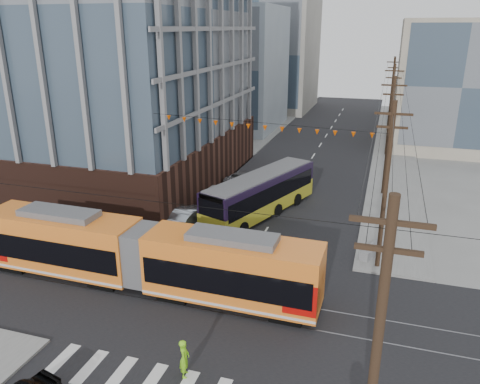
# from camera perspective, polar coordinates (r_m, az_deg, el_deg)

# --- Properties ---
(ground) EXTENTS (160.00, 160.00, 0.00)m
(ground) POSITION_cam_1_polar(r_m,az_deg,el_deg) (24.78, -5.68, -18.00)
(ground) COLOR slate
(office_building) EXTENTS (30.00, 25.00, 28.60)m
(office_building) POSITION_cam_1_polar(r_m,az_deg,el_deg) (50.82, -19.83, 17.57)
(office_building) COLOR #381E16
(office_building) RESTS_ON ground
(bg_bldg_nw_near) EXTENTS (18.00, 16.00, 18.00)m
(bg_bldg_nw_near) POSITION_cam_1_polar(r_m,az_deg,el_deg) (74.56, -2.37, 14.83)
(bg_bldg_nw_near) COLOR #8C99A5
(bg_bldg_nw_near) RESTS_ON ground
(bg_bldg_ne_near) EXTENTS (14.00, 14.00, 16.00)m
(bg_bldg_ne_near) POSITION_cam_1_polar(r_m,az_deg,el_deg) (66.80, 24.67, 11.72)
(bg_bldg_ne_near) COLOR gray
(bg_bldg_ne_near) RESTS_ON ground
(bg_bldg_nw_far) EXTENTS (16.00, 18.00, 20.00)m
(bg_bldg_nw_far) POSITION_cam_1_polar(r_m,az_deg,el_deg) (92.76, 3.78, 16.33)
(bg_bldg_nw_far) COLOR gray
(bg_bldg_nw_far) RESTS_ON ground
(bg_bldg_ne_far) EXTENTS (16.00, 16.00, 14.00)m
(bg_bldg_ne_far) POSITION_cam_1_polar(r_m,az_deg,el_deg) (86.90, 24.51, 12.49)
(bg_bldg_ne_far) COLOR #8C99A5
(bg_bldg_ne_far) RESTS_ON ground
(utility_pole_near) EXTENTS (0.30, 0.30, 11.00)m
(utility_pole_near) POSITION_cam_1_polar(r_m,az_deg,el_deg) (15.30, 16.07, -19.99)
(utility_pole_near) COLOR black
(utility_pole_near) RESTS_ON ground
(utility_pole_far) EXTENTS (0.30, 0.30, 11.00)m
(utility_pole_far) POSITION_cam_1_polar(r_m,az_deg,el_deg) (74.57, 17.95, 11.22)
(utility_pole_far) COLOR black
(utility_pole_far) RESTS_ON ground
(streetcar) EXTENTS (21.52, 3.27, 4.14)m
(streetcar) POSITION_cam_1_polar(r_m,az_deg,el_deg) (28.93, -11.77, -7.60)
(streetcar) COLOR orange
(streetcar) RESTS_ON ground
(city_bus) EXTENTS (6.96, 12.99, 3.63)m
(city_bus) POSITION_cam_1_polar(r_m,az_deg,el_deg) (39.20, 2.55, -0.25)
(city_bus) COLOR black
(city_bus) RESTS_ON ground
(parked_car_silver) EXTENTS (2.43, 5.14, 1.63)m
(parked_car_silver) POSITION_cam_1_polar(r_m,az_deg,el_deg) (37.33, -6.19, -3.03)
(parked_car_silver) COLOR #9EA9B5
(parked_car_silver) RESTS_ON ground
(parked_car_white) EXTENTS (2.25, 5.24, 1.50)m
(parked_car_white) POSITION_cam_1_polar(r_m,az_deg,el_deg) (42.53, -2.74, -0.17)
(parked_car_white) COLOR #B2B2B2
(parked_car_white) RESTS_ON ground
(parked_car_grey) EXTENTS (3.26, 4.68, 1.19)m
(parked_car_grey) POSITION_cam_1_polar(r_m,az_deg,el_deg) (47.58, 0.28, 1.81)
(parked_car_grey) COLOR #585A5C
(parked_car_grey) RESTS_ON ground
(pedestrian) EXTENTS (0.64, 0.79, 1.89)m
(pedestrian) POSITION_cam_1_polar(r_m,az_deg,el_deg) (22.49, -6.80, -19.49)
(pedestrian) COLOR #80DB1B
(pedestrian) RESTS_ON ground
(jersey_barrier) EXTENTS (2.29, 4.02, 0.79)m
(jersey_barrier) POSITION_cam_1_polar(r_m,az_deg,el_deg) (34.36, 16.19, -6.58)
(jersey_barrier) COLOR #5B5D62
(jersey_barrier) RESTS_ON ground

